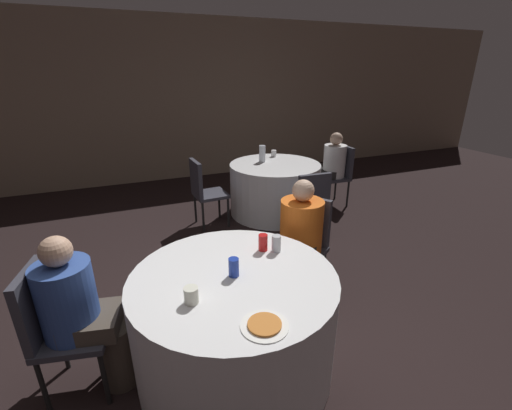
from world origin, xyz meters
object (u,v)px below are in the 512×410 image
Objects in this scene: person_orange_shirt at (297,241)px; chair_far_west at (203,188)px; bottle_far at (262,154)px; table_near at (235,322)px; chair_near_northeast at (305,237)px; pizza_plate_near at (265,325)px; soda_can_red at (263,243)px; chair_far_south at (310,203)px; chair_far_east at (339,170)px; person_white_shirt at (329,170)px; table_far at (275,189)px; chair_near_west at (56,321)px; person_blue_shirt at (85,316)px; soda_can_blue at (234,267)px; soda_can_silver at (276,243)px.

chair_far_west is at bearing -23.15° from person_orange_shirt.
person_orange_shirt is at bearing -104.91° from bottle_far.
table_near is 1.09m from chair_near_northeast.
bottle_far reaches higher than pizza_plate_near.
person_orange_shirt is 0.58m from soda_can_red.
chair_far_south is 7.30× the size of soda_can_red.
person_white_shirt is (-0.17, 0.01, 0.02)m from chair_far_east.
person_orange_shirt is at bearing -123.72° from chair_far_south.
table_far is 1.06m from chair_far_west.
chair_near_west is 4.11m from chair_far_east.
pizza_plate_near is at bearing 67.82° from chair_near_west.
table_far is 10.31× the size of soda_can_red.
chair_near_west is 1.00× the size of chair_far_east.
chair_far_south reaches higher than soda_can_red.
chair_far_west is 2.48m from person_blue_shirt.
table_near is at bearing 90.00° from chair_near_west.
table_near is 1.49× the size of chair_near_west.
person_white_shirt is 8.99× the size of soda_can_blue.
soda_can_silver is (-1.03, -2.21, 0.42)m from table_far.
person_blue_shirt is 0.94m from soda_can_blue.
chair_near_west is at bearing -152.09° from chair_far_south.
person_white_shirt is at bearing 51.22° from pizza_plate_near.
chair_near_northeast reaches higher than pizza_plate_near.
soda_can_blue and soda_can_red have the same top height.
person_white_shirt is at bearing 136.18° from person_blue_shirt.
chair_near_west is at bearing -90.00° from person_blue_shirt.
table_near is at bearing -120.62° from table_far.
person_blue_shirt is (-3.35, -2.17, 0.01)m from chair_far_east.
chair_near_west and chair_far_south have the same top height.
person_blue_shirt reaches higher than chair_near_west.
person_blue_shirt is at bearing -34.50° from chair_far_west.
person_white_shirt reaches higher than soda_can_blue.
chair_near_west reaches higher than soda_can_red.
table_near is 0.93m from person_blue_shirt.
pizza_plate_near is 2.05× the size of soda_can_blue.
chair_far_south is at bearing 134.65° from chair_far_east.
soda_can_blue is 1.00× the size of soda_can_red.
chair_far_west is at bearing 90.27° from soda_can_silver.
bottle_far reaches higher than chair_near_west.
table_near is 0.94m from person_orange_shirt.
soda_can_red is at bearing 37.88° from soda_can_blue.
soda_can_blue is (-1.36, -1.35, 0.25)m from chair_far_south.
table_near is 1.21× the size of person_orange_shirt.
table_near is 1.49× the size of chair_far_south.
person_blue_shirt reaches higher than bottle_far.
person_white_shirt is at bearing -74.98° from person_orange_shirt.
person_white_shirt is (0.87, -0.03, 0.19)m from table_far.
soda_can_blue is (0.00, 0.00, 0.42)m from table_near.
soda_can_blue is 2.88m from bottle_far.
table_far is 1.41× the size of chair_far_east.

